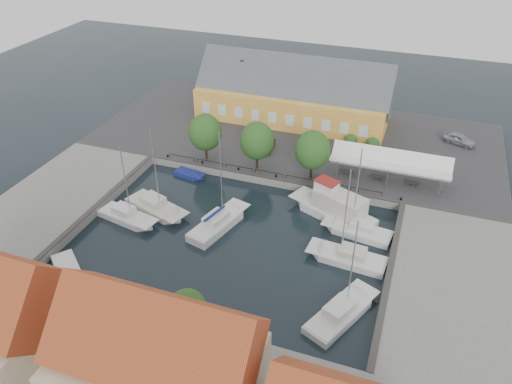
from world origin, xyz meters
TOP-DOWN VIEW (x-y plane):
  - ground at (0.00, 0.00)m, footprint 140.00×140.00m
  - north_quay at (0.00, 23.00)m, footprint 56.00×26.00m
  - west_quay at (-22.00, -2.00)m, footprint 12.00×24.00m
  - east_quay at (22.00, -2.00)m, footprint 12.00×24.00m
  - quay_edge_fittings at (0.02, 4.75)m, footprint 56.00×24.72m
  - warehouse at (-2.60, 28.36)m, footprint 28.56×14.00m
  - tent_canopy at (14.00, 14.50)m, footprint 14.00×4.00m
  - quay_trees at (-2.00, 12.00)m, footprint 18.20×4.20m
  - car_silver at (21.99, 27.62)m, footprint 4.71×3.28m
  - car_red at (-2.27, 17.15)m, footprint 1.63×3.88m
  - center_sailboat at (-2.29, 0.12)m, footprint 4.59×8.80m
  - trawler at (9.28, 6.33)m, footprint 10.65×6.79m
  - east_boat_a at (12.37, 4.08)m, footprint 7.78×3.50m
  - east_boat_b at (12.19, -0.62)m, footprint 8.23×3.27m
  - east_boat_c at (12.94, -8.17)m, footprint 5.73×8.51m
  - west_boat_b at (-10.36, 0.74)m, footprint 8.49×5.23m
  - west_boat_c at (-12.45, -2.03)m, footprint 7.57×3.69m
  - launch_sw at (-13.34, -11.31)m, footprint 5.50×5.03m
  - launch_nw at (-10.09, 8.87)m, footprint 4.28×2.26m
  - townhouses at (1.93, -23.24)m, footprint 36.30×8.50m

SIDE VIEW (x-z plane):
  - ground at x=0.00m, z-range 0.00..0.00m
  - launch_nw at x=-10.09m, z-range -0.35..0.53m
  - launch_sw at x=-13.34m, z-range -0.40..0.58m
  - east_boat_c at x=12.94m, z-range -5.05..5.56m
  - west_boat_b at x=-10.36m, z-range -5.30..5.82m
  - east_boat_b at x=12.19m, z-range -5.24..5.77m
  - west_boat_c at x=-12.45m, z-range -4.76..5.28m
  - east_boat_a at x=12.37m, z-range -5.13..5.66m
  - center_sailboat at x=-2.29m, z-range -5.54..6.27m
  - north_quay at x=0.00m, z-range 0.00..1.00m
  - west_quay at x=-22.00m, z-range 0.00..1.00m
  - east_quay at x=22.00m, z-range 0.00..1.00m
  - trawler at x=9.28m, z-range -1.48..3.52m
  - quay_edge_fittings at x=0.02m, z-range 0.86..1.26m
  - car_red at x=-2.27m, z-range 1.00..2.25m
  - car_silver at x=21.99m, z-range 1.00..2.49m
  - tent_canopy at x=14.00m, z-range 2.27..5.10m
  - warehouse at x=-2.60m, z-range -0.35..9.20m
  - quay_trees at x=-2.00m, z-range 1.73..8.03m
  - townhouses at x=1.93m, z-range -0.18..11.82m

